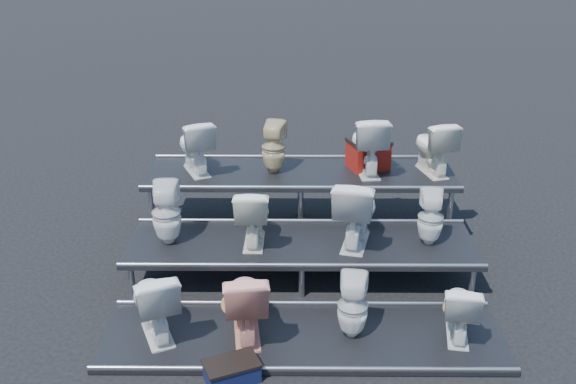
{
  "coord_description": "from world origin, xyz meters",
  "views": [
    {
      "loc": [
        -0.11,
        -6.88,
        4.15
      ],
      "look_at": [
        -0.16,
        0.1,
        1.08
      ],
      "focal_mm": 40.0,
      "sensor_mm": 36.0,
      "label": 1
    }
  ],
  "objects_px": {
    "toilet_1": "(245,301)",
    "toilet_8": "(195,146)",
    "toilet_3": "(460,308)",
    "toilet_7": "(431,217)",
    "toilet_9": "(274,147)",
    "toilet_0": "(154,302)",
    "toilet_11": "(433,146)",
    "toilet_2": "(353,306)",
    "toilet_4": "(166,213)",
    "toilet_10": "(367,144)",
    "step_stool": "(232,372)",
    "toilet_5": "(253,215)",
    "toilet_6": "(356,211)",
    "red_crate": "(368,156)"
  },
  "relations": [
    {
      "from": "toilet_1",
      "to": "red_crate",
      "type": "xyz_separation_m",
      "value": [
        1.53,
        2.76,
        0.58
      ]
    },
    {
      "from": "toilet_7",
      "to": "toilet_9",
      "type": "bearing_deg",
      "value": -27.28
    },
    {
      "from": "toilet_0",
      "to": "step_stool",
      "type": "bearing_deg",
      "value": 119.19
    },
    {
      "from": "toilet_5",
      "to": "toilet_6",
      "type": "bearing_deg",
      "value": -179.28
    },
    {
      "from": "toilet_4",
      "to": "toilet_7",
      "type": "height_order",
      "value": "toilet_4"
    },
    {
      "from": "toilet_9",
      "to": "toilet_11",
      "type": "relative_size",
      "value": 0.95
    },
    {
      "from": "toilet_0",
      "to": "toilet_9",
      "type": "distance_m",
      "value": 2.95
    },
    {
      "from": "toilet_6",
      "to": "toilet_7",
      "type": "bearing_deg",
      "value": -166.28
    },
    {
      "from": "toilet_5",
      "to": "toilet_8",
      "type": "xyz_separation_m",
      "value": [
        -0.85,
        1.3,
        0.41
      ]
    },
    {
      "from": "toilet_10",
      "to": "step_stool",
      "type": "relative_size",
      "value": 1.64
    },
    {
      "from": "toilet_6",
      "to": "red_crate",
      "type": "distance_m",
      "value": 1.49
    },
    {
      "from": "toilet_3",
      "to": "toilet_10",
      "type": "xyz_separation_m",
      "value": [
        -0.72,
        2.6,
        0.87
      ]
    },
    {
      "from": "toilet_4",
      "to": "red_crate",
      "type": "xyz_separation_m",
      "value": [
        2.55,
        1.46,
        0.2
      ]
    },
    {
      "from": "toilet_4",
      "to": "red_crate",
      "type": "distance_m",
      "value": 2.94
    },
    {
      "from": "toilet_6",
      "to": "toilet_2",
      "type": "bearing_deg",
      "value": 98.04
    },
    {
      "from": "toilet_10",
      "to": "red_crate",
      "type": "bearing_deg",
      "value": -109.36
    },
    {
      "from": "toilet_3",
      "to": "toilet_5",
      "type": "relative_size",
      "value": 0.91
    },
    {
      "from": "toilet_8",
      "to": "toilet_3",
      "type": "bearing_deg",
      "value": 115.72
    },
    {
      "from": "toilet_10",
      "to": "red_crate",
      "type": "xyz_separation_m",
      "value": [
        0.04,
        0.16,
        -0.23
      ]
    },
    {
      "from": "toilet_10",
      "to": "toilet_2",
      "type": "bearing_deg",
      "value": 75.74
    },
    {
      "from": "toilet_1",
      "to": "toilet_8",
      "type": "distance_m",
      "value": 2.84
    },
    {
      "from": "toilet_2",
      "to": "toilet_8",
      "type": "distance_m",
      "value": 3.35
    },
    {
      "from": "toilet_1",
      "to": "toilet_3",
      "type": "relative_size",
      "value": 1.22
    },
    {
      "from": "toilet_4",
      "to": "toilet_10",
      "type": "distance_m",
      "value": 2.86
    },
    {
      "from": "toilet_5",
      "to": "toilet_3",
      "type": "bearing_deg",
      "value": 150.14
    },
    {
      "from": "toilet_0",
      "to": "toilet_9",
      "type": "xyz_separation_m",
      "value": [
        1.17,
        2.6,
        0.76
      ]
    },
    {
      "from": "toilet_3",
      "to": "toilet_9",
      "type": "relative_size",
      "value": 0.93
    },
    {
      "from": "toilet_9",
      "to": "toilet_10",
      "type": "relative_size",
      "value": 0.87
    },
    {
      "from": "toilet_1",
      "to": "toilet_11",
      "type": "xyz_separation_m",
      "value": [
        2.38,
        2.6,
        0.77
      ]
    },
    {
      "from": "toilet_1",
      "to": "red_crate",
      "type": "distance_m",
      "value": 3.21
    },
    {
      "from": "toilet_0",
      "to": "toilet_6",
      "type": "bearing_deg",
      "value": -172.69
    },
    {
      "from": "toilet_0",
      "to": "toilet_5",
      "type": "bearing_deg",
      "value": -149.86
    },
    {
      "from": "toilet_1",
      "to": "toilet_6",
      "type": "xyz_separation_m",
      "value": [
        1.24,
        1.3,
        0.42
      ]
    },
    {
      "from": "toilet_3",
      "to": "toilet_5",
      "type": "bearing_deg",
      "value": -21.06
    },
    {
      "from": "toilet_3",
      "to": "toilet_6",
      "type": "bearing_deg",
      "value": -43.64
    },
    {
      "from": "toilet_3",
      "to": "step_stool",
      "type": "relative_size",
      "value": 1.34
    },
    {
      "from": "toilet_1",
      "to": "toilet_8",
      "type": "height_order",
      "value": "toilet_8"
    },
    {
      "from": "toilet_1",
      "to": "toilet_8",
      "type": "xyz_separation_m",
      "value": [
        -0.84,
        2.6,
        0.77
      ]
    },
    {
      "from": "toilet_7",
      "to": "toilet_9",
      "type": "height_order",
      "value": "toilet_9"
    },
    {
      "from": "toilet_3",
      "to": "toilet_9",
      "type": "bearing_deg",
      "value": -43.1
    },
    {
      "from": "toilet_0",
      "to": "toilet_3",
      "type": "xyz_separation_m",
      "value": [
        3.16,
        0.0,
        -0.06
      ]
    },
    {
      "from": "toilet_1",
      "to": "toilet_3",
      "type": "xyz_separation_m",
      "value": [
        2.21,
        0.0,
        -0.07
      ]
    },
    {
      "from": "step_stool",
      "to": "toilet_5",
      "type": "bearing_deg",
      "value": 63.51
    },
    {
      "from": "toilet_3",
      "to": "toilet_4",
      "type": "distance_m",
      "value": 3.51
    },
    {
      "from": "toilet_5",
      "to": "red_crate",
      "type": "bearing_deg",
      "value": -135.46
    },
    {
      "from": "toilet_6",
      "to": "toilet_0",
      "type": "bearing_deg",
      "value": 44.47
    },
    {
      "from": "toilet_0",
      "to": "toilet_8",
      "type": "relative_size",
      "value": 1.05
    },
    {
      "from": "toilet_3",
      "to": "toilet_5",
      "type": "xyz_separation_m",
      "value": [
        -2.2,
        1.3,
        0.43
      ]
    },
    {
      "from": "toilet_3",
      "to": "toilet_11",
      "type": "distance_m",
      "value": 2.74
    },
    {
      "from": "toilet_1",
      "to": "toilet_10",
      "type": "distance_m",
      "value": 3.1
    }
  ]
}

